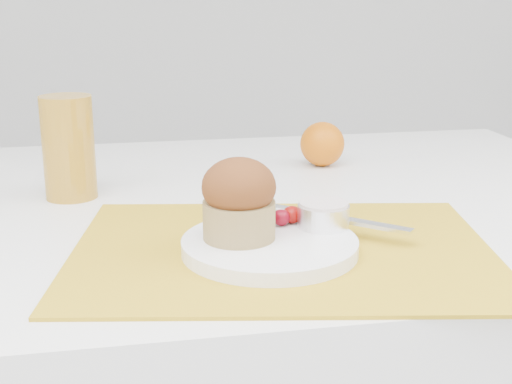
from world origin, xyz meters
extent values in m
cube|color=gold|center=(0.03, -0.16, 0.75)|extent=(0.51, 0.41, 0.00)
cylinder|color=white|center=(0.01, -0.17, 0.76)|extent=(0.25, 0.25, 0.02)
cylinder|color=white|center=(0.08, -0.14, 0.78)|extent=(0.07, 0.07, 0.03)
cylinder|color=silver|center=(0.08, -0.14, 0.80)|extent=(0.07, 0.07, 0.01)
ellipsoid|color=#50020C|center=(0.03, -0.13, 0.78)|extent=(0.02, 0.02, 0.02)
ellipsoid|color=#5B0402|center=(0.05, -0.13, 0.78)|extent=(0.02, 0.02, 0.02)
cube|color=silver|center=(0.10, -0.13, 0.77)|extent=(0.14, 0.13, 0.00)
sphere|color=#D16207|center=(0.18, 0.21, 0.79)|extent=(0.07, 0.07, 0.07)
cylinder|color=#B38021|center=(-0.21, 0.10, 0.82)|extent=(0.08, 0.08, 0.14)
cylinder|color=#9E834C|center=(-0.02, -0.16, 0.79)|extent=(0.09, 0.09, 0.04)
ellipsoid|color=#3C1B0B|center=(-0.02, -0.16, 0.83)|extent=(0.08, 0.08, 0.06)
camera|label=1|loc=(-0.14, -0.89, 1.03)|focal=50.00mm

